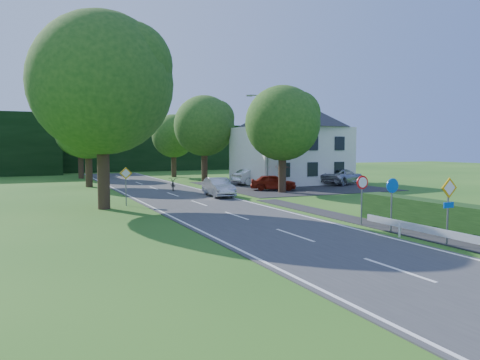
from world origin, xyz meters
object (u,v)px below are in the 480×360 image
motorcycle (173,184)px  parked_car_silver_a (255,176)px  streetlight (266,138)px  parked_car_silver_b (342,177)px  parasol (278,175)px  parked_car_red (273,182)px  moving_car (218,187)px

motorcycle → parked_car_silver_a: bearing=31.6°
streetlight → motorcycle: bearing=156.0°
motorcycle → parked_car_silver_b: (16.68, -0.79, 0.21)m
parasol → parked_car_red: bearing=-127.7°
parked_car_silver_b → moving_car: bearing=84.4°
streetlight → parked_car_red: 3.83m
parked_car_red → parasol: (1.68, 2.18, 0.40)m
moving_car → streetlight: bearing=31.4°
moving_car → motorcycle: 6.13m
parasol → motorcycle: bearing=173.7°
motorcycle → streetlight: bearing=-9.1°
parked_car_silver_b → parked_car_silver_a: bearing=41.2°
parked_car_silver_a → streetlight: bearing=151.3°
motorcycle → parasol: bearing=8.6°
parked_car_silver_a → moving_car: bearing=129.0°
streetlight → moving_car: 7.08m
parked_car_silver_b → parked_car_red: bearing=80.9°
streetlight → parked_car_silver_a: size_ratio=1.73×
parked_car_silver_a → parked_car_silver_b: parked_car_silver_a is taller
streetlight → moving_car: (-5.36, -2.71, -3.74)m
parked_car_red → motorcycle: bearing=93.6°
motorcycle → parked_car_red: bearing=-7.6°
moving_car → parked_car_silver_b: size_ratio=0.77×
motorcycle → parked_car_red: (7.79, -3.23, 0.11)m
motorcycle → parked_car_silver_b: 16.70m
parked_car_red → parked_car_silver_a: size_ratio=0.84×
parked_car_red → parasol: size_ratio=1.64×
streetlight → motorcycle: 8.69m
parked_car_red → parked_car_silver_b: (8.89, 2.43, 0.09)m
motorcycle → parked_car_silver_b: parked_car_silver_b is taller
parasol → streetlight: bearing=-138.2°
streetlight → parasol: 4.62m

